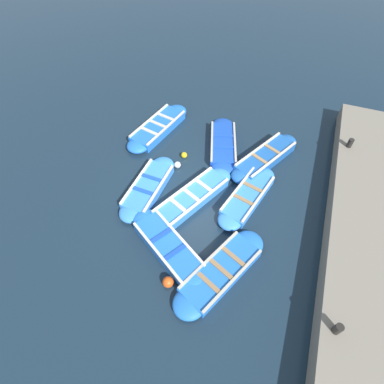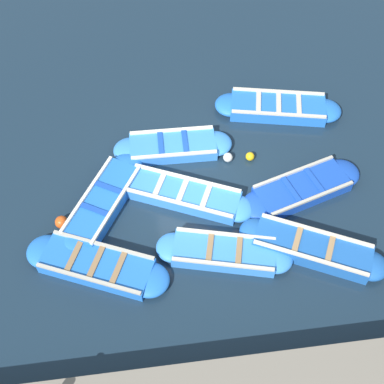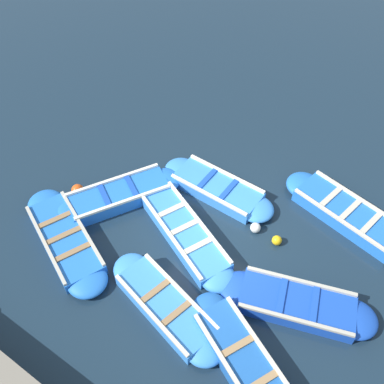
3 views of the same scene
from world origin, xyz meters
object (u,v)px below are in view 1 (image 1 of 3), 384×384
boat_outer_right (168,247)px  boat_centre (191,198)px  boat_drifting (158,127)px  boat_broadside (148,187)px  bollard_north (350,143)px  boat_stern_in (265,158)px  buoy_yellow_far (168,282)px  boat_end_of_row (221,272)px  buoy_orange_near (177,165)px  buoy_white_drifting (184,155)px  boat_tucked (248,196)px  boat_mid_row (223,144)px  bollard_mid_north (338,329)px

boat_outer_right → boat_centre: bearing=-89.8°
boat_drifting → boat_broadside: boat_drifting is taller
bollard_north → boat_centre: bearing=39.8°
boat_stern_in → buoy_yellow_far: bearing=75.5°
boat_centre → boat_end_of_row: boat_centre is taller
buoy_orange_near → buoy_white_drifting: (-0.04, -0.62, -0.01)m
boat_tucked → buoy_yellow_far: size_ratio=10.34×
boat_stern_in → boat_mid_row: 1.85m
boat_stern_in → buoy_orange_near: 3.54m
boat_tucked → boat_mid_row: (1.65, -2.37, -0.01)m
boat_tucked → bollard_mid_north: (-3.10, 3.85, 0.75)m
boat_drifting → bollard_mid_north: (-7.76, 6.24, 0.73)m
boat_stern_in → buoy_orange_near: size_ratio=13.72×
boat_broadside → bollard_mid_north: (-6.66, 2.97, 0.76)m
boat_drifting → boat_end_of_row: bearing=130.0°
boat_centre → buoy_orange_near: boat_centre is taller
boat_end_of_row → boat_outer_right: 1.83m
boat_tucked → bollard_north: bollard_north is taller
bollard_mid_north → bollard_north: bearing=-90.0°
boat_mid_row → buoy_orange_near: size_ratio=13.50×
buoy_yellow_far → buoy_white_drifting: buoy_yellow_far is taller
boat_centre → buoy_white_drifting: (1.09, -2.03, -0.05)m
buoy_orange_near → boat_centre: bearing=128.8°
boat_tucked → boat_end_of_row: bearing=89.1°
buoy_white_drifting → boat_end_of_row: bearing=124.0°
bollard_north → buoy_white_drifting: size_ratio=1.41×
boat_tucked → buoy_white_drifting: (2.96, -1.22, -0.05)m
boat_outer_right → buoy_orange_near: (1.14, -3.51, -0.05)m
boat_drifting → buoy_yellow_far: (-3.26, 6.36, -0.02)m
boat_end_of_row → bollard_north: 7.21m
buoy_orange_near → buoy_yellow_far: bearing=109.3°
boat_stern_in → buoy_orange_near: boat_stern_in is taller
bollard_north → boat_tucked: bearing=47.1°
boat_outer_right → buoy_orange_near: size_ratio=13.03×
boat_outer_right → buoy_white_drifting: (1.10, -4.13, -0.06)m
boat_broadside → buoy_yellow_far: 3.76m
boat_outer_right → boat_tucked: bearing=-122.7°
boat_centre → boat_broadside: bearing=2.6°
boat_centre → buoy_yellow_far: size_ratio=11.51×
boat_centre → bollard_north: 6.52m
boat_end_of_row → buoy_orange_near: bearing=-51.4°
bollard_mid_north → buoy_yellow_far: 4.57m
boat_tucked → buoy_yellow_far: boat_tucked is taller
boat_centre → buoy_white_drifting: boat_centre is taller
buoy_yellow_far → boat_mid_row: bearing=-87.8°
boat_drifting → boat_outer_right: 5.99m
buoy_orange_near → bollard_north: bearing=-155.8°
boat_tucked → boat_outer_right: boat_outer_right is taller
boat_broadside → buoy_orange_near: bearing=-110.6°
boat_centre → boat_stern_in: 3.60m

